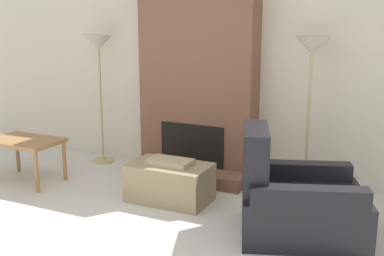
{
  "coord_description": "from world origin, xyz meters",
  "views": [
    {
      "loc": [
        2.33,
        -2.56,
        1.85
      ],
      "look_at": [
        0.0,
        2.29,
        0.59
      ],
      "focal_mm": 45.0,
      "sensor_mm": 36.0,
      "label": 1
    }
  ],
  "objects_px": {
    "ottoman": "(170,182)",
    "floor_lamp_right": "(312,58)",
    "side_table": "(25,145)",
    "armchair": "(293,204)",
    "floor_lamp_left": "(99,52)"
  },
  "relations": [
    {
      "from": "floor_lamp_left",
      "to": "floor_lamp_right",
      "type": "distance_m",
      "value": 2.62
    },
    {
      "from": "ottoman",
      "to": "armchair",
      "type": "height_order",
      "value": "armchair"
    },
    {
      "from": "floor_lamp_left",
      "to": "floor_lamp_right",
      "type": "bearing_deg",
      "value": 0.0
    },
    {
      "from": "ottoman",
      "to": "floor_lamp_left",
      "type": "xyz_separation_m",
      "value": [
        -1.43,
        0.83,
        1.2
      ]
    },
    {
      "from": "floor_lamp_left",
      "to": "side_table",
      "type": "bearing_deg",
      "value": -107.47
    },
    {
      "from": "floor_lamp_left",
      "to": "armchair",
      "type": "bearing_deg",
      "value": -21.04
    },
    {
      "from": "ottoman",
      "to": "floor_lamp_right",
      "type": "xyz_separation_m",
      "value": [
        1.19,
        0.83,
        1.23
      ]
    },
    {
      "from": "side_table",
      "to": "floor_lamp_left",
      "type": "distance_m",
      "value": 1.44
    },
    {
      "from": "armchair",
      "to": "side_table",
      "type": "relative_size",
      "value": 1.55
    },
    {
      "from": "armchair",
      "to": "floor_lamp_right",
      "type": "distance_m",
      "value": 1.57
    },
    {
      "from": "side_table",
      "to": "floor_lamp_left",
      "type": "height_order",
      "value": "floor_lamp_left"
    },
    {
      "from": "ottoman",
      "to": "side_table",
      "type": "height_order",
      "value": "side_table"
    },
    {
      "from": "ottoman",
      "to": "armchair",
      "type": "xyz_separation_m",
      "value": [
        1.32,
        -0.23,
        0.07
      ]
    },
    {
      "from": "ottoman",
      "to": "side_table",
      "type": "distance_m",
      "value": 1.77
    },
    {
      "from": "ottoman",
      "to": "floor_lamp_right",
      "type": "height_order",
      "value": "floor_lamp_right"
    }
  ]
}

